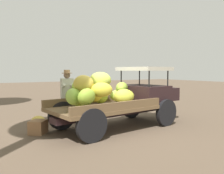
% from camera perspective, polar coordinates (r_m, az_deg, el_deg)
% --- Properties ---
extents(ground_plane, '(60.00, 60.00, 0.00)m').
position_cam_1_polar(ground_plane, '(7.32, -0.45, -9.75)').
color(ground_plane, brown).
extents(truck, '(4.59, 2.19, 1.86)m').
position_cam_1_polar(truck, '(7.27, 1.91, -2.25)').
color(truck, black).
rests_on(truck, ground).
extents(farmer, '(0.52, 0.47, 1.77)m').
position_cam_1_polar(farmer, '(7.90, -10.85, -1.40)').
color(farmer, '#463B4B').
rests_on(farmer, ground).
extents(wooden_crate, '(0.60, 0.60, 0.37)m').
position_cam_1_polar(wooden_crate, '(6.86, -17.55, -9.28)').
color(wooden_crate, '#89603F').
rests_on(wooden_crate, ground).
extents(loose_banana_bunch, '(0.47, 0.58, 0.30)m').
position_cam_1_polar(loose_banana_bunch, '(7.93, -17.52, -7.78)').
color(loose_banana_bunch, gold).
rests_on(loose_banana_bunch, ground).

